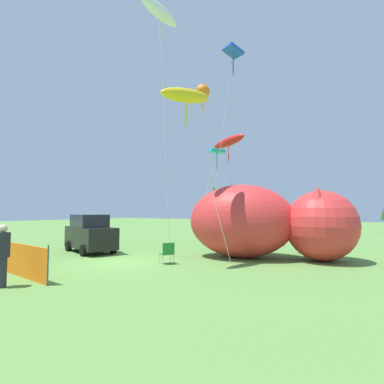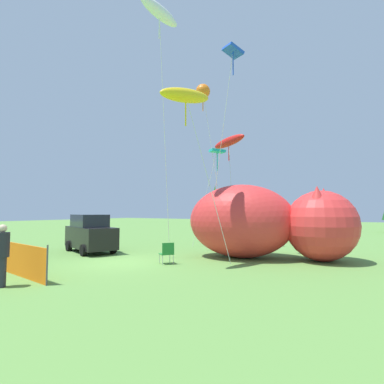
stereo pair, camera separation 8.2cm
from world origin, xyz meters
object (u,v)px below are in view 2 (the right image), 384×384
at_px(inflatable_cat, 264,224).
at_px(kite_white_ghost, 159,13).
at_px(kite_blue_box, 232,56).
at_px(parked_car, 90,234).
at_px(kite_orange_flower, 203,92).
at_px(kite_red_lizard, 229,142).
at_px(folding_chair, 167,252).
at_px(kite_teal_diamond, 217,153).
at_px(kite_yellow_hero, 186,96).
at_px(spectator_in_blue_shirt, 2,253).

distance_m(inflatable_cat, kite_white_ghost, 11.32).
xyz_separation_m(kite_blue_box, kite_white_ghost, (-2.30, -3.24, 1.36)).
relative_size(parked_car, kite_orange_flower, 0.41).
height_order(parked_car, kite_red_lizard, kite_red_lizard).
bearing_deg(inflatable_cat, parked_car, -177.01).
xyz_separation_m(folding_chair, kite_white_ghost, (-0.88, 0.42, 11.25)).
bearing_deg(folding_chair, kite_orange_flower, -38.75).
relative_size(kite_white_ghost, kite_teal_diamond, 1.98).
relative_size(parked_car, folding_chair, 4.63).
xyz_separation_m(folding_chair, kite_orange_flower, (-1.79, 6.00, 9.47)).
xyz_separation_m(folding_chair, kite_yellow_hero, (1.04, -0.11, 6.59)).
distance_m(folding_chair, kite_white_ghost, 11.29).
bearing_deg(kite_teal_diamond, kite_orange_flower, -139.48).
distance_m(kite_blue_box, kite_white_ghost, 4.20).
relative_size(folding_chair, kite_yellow_hero, 0.12).
distance_m(spectator_in_blue_shirt, kite_teal_diamond, 13.37).
bearing_deg(inflatable_cat, kite_orange_flower, 138.39).
height_order(inflatable_cat, kite_yellow_hero, kite_yellow_hero).
distance_m(inflatable_cat, spectator_in_blue_shirt, 10.66).
relative_size(folding_chair, kite_red_lizard, 0.12).
bearing_deg(kite_white_ghost, spectator_in_blue_shirt, -98.34).
bearing_deg(spectator_in_blue_shirt, kite_orange_flower, 90.03).
height_order(spectator_in_blue_shirt, kite_blue_box, kite_blue_box).
xyz_separation_m(parked_car, inflatable_cat, (8.90, 3.08, 0.64)).
bearing_deg(kite_red_lizard, kite_orange_flower, -115.74).
distance_m(kite_red_lizard, kite_teal_diamond, 1.60).
xyz_separation_m(spectator_in_blue_shirt, kite_orange_flower, (-0.01, 11.80, 8.97)).
bearing_deg(kite_yellow_hero, kite_blue_box, 84.17).
height_order(kite_blue_box, kite_red_lizard, kite_blue_box).
xyz_separation_m(parked_car, kite_yellow_hero, (6.93, -0.75, 6.10)).
height_order(folding_chair, kite_orange_flower, kite_orange_flower).
relative_size(folding_chair, kite_white_ghost, 0.07).
relative_size(folding_chair, kite_blue_box, 0.08).
bearing_deg(kite_white_ghost, kite_blue_box, 54.66).
distance_m(kite_orange_flower, kite_teal_diamond, 4.06).
bearing_deg(parked_car, kite_white_ghost, 15.90).
relative_size(kite_blue_box, kite_teal_diamond, 1.74).
distance_m(parked_car, spectator_in_blue_shirt, 7.63).
height_order(inflatable_cat, kite_white_ghost, kite_white_ghost).
height_order(parked_car, inflatable_cat, inflatable_cat).
relative_size(kite_red_lizard, kite_yellow_hero, 0.96).
bearing_deg(parked_car, kite_teal_diamond, 69.53).
relative_size(folding_chair, inflatable_cat, 0.11).
xyz_separation_m(spectator_in_blue_shirt, kite_blue_box, (3.21, 9.45, 9.38)).
height_order(inflatable_cat, spectator_in_blue_shirt, inflatable_cat).
bearing_deg(folding_chair, parked_car, 28.46).
bearing_deg(kite_orange_flower, kite_red_lizard, 64.26).
relative_size(inflatable_cat, spectator_in_blue_shirt, 4.31).
height_order(kite_orange_flower, kite_yellow_hero, kite_orange_flower).
bearing_deg(spectator_in_blue_shirt, folding_chair, 72.86).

